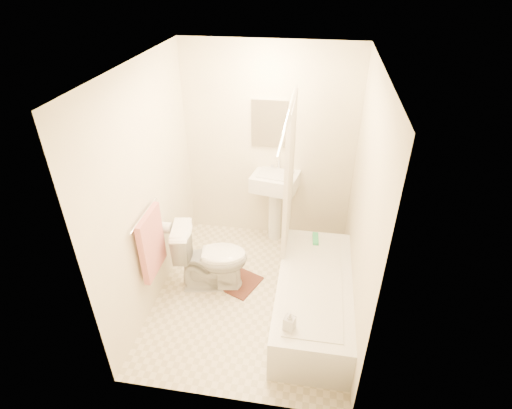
% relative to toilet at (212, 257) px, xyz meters
% --- Properties ---
extents(floor, '(2.40, 2.40, 0.00)m').
position_rel_toilet_xyz_m(floor, '(0.46, -0.10, -0.38)').
color(floor, beige).
rests_on(floor, ground).
extents(ceiling, '(2.40, 2.40, 0.00)m').
position_rel_toilet_xyz_m(ceiling, '(0.46, -0.10, 2.02)').
color(ceiling, white).
rests_on(ceiling, ground).
extents(wall_back, '(2.00, 0.02, 2.40)m').
position_rel_toilet_xyz_m(wall_back, '(0.46, 1.10, 0.82)').
color(wall_back, beige).
rests_on(wall_back, ground).
extents(wall_left, '(0.02, 2.40, 2.40)m').
position_rel_toilet_xyz_m(wall_left, '(-0.54, -0.10, 0.82)').
color(wall_left, beige).
rests_on(wall_left, ground).
extents(wall_right, '(0.02, 2.40, 2.40)m').
position_rel_toilet_xyz_m(wall_right, '(1.46, -0.10, 0.82)').
color(wall_right, beige).
rests_on(wall_right, ground).
extents(mirror, '(0.40, 0.03, 0.55)m').
position_rel_toilet_xyz_m(mirror, '(0.46, 1.08, 1.12)').
color(mirror, white).
rests_on(mirror, wall_back).
extents(curtain_rod, '(0.03, 1.70, 0.03)m').
position_rel_toilet_xyz_m(curtain_rod, '(0.76, -0.00, 1.62)').
color(curtain_rod, silver).
rests_on(curtain_rod, wall_back).
extents(shower_curtain, '(0.04, 0.80, 1.55)m').
position_rel_toilet_xyz_m(shower_curtain, '(0.76, 0.40, 0.84)').
color(shower_curtain, silver).
rests_on(shower_curtain, curtain_rod).
extents(towel_bar, '(0.02, 0.60, 0.02)m').
position_rel_toilet_xyz_m(towel_bar, '(-0.50, -0.35, 0.72)').
color(towel_bar, silver).
rests_on(towel_bar, wall_left).
extents(towel, '(0.06, 0.45, 0.66)m').
position_rel_toilet_xyz_m(towel, '(-0.47, -0.35, 0.40)').
color(towel, '#CC7266').
rests_on(towel, towel_bar).
extents(toilet_paper, '(0.11, 0.12, 0.12)m').
position_rel_toilet_xyz_m(toilet_paper, '(-0.47, 0.02, 0.32)').
color(toilet_paper, white).
rests_on(toilet_paper, wall_left).
extents(toilet, '(0.84, 0.56, 0.76)m').
position_rel_toilet_xyz_m(toilet, '(0.00, 0.00, 0.00)').
color(toilet, white).
rests_on(toilet, floor).
extents(sink, '(0.58, 0.50, 1.02)m').
position_rel_toilet_xyz_m(sink, '(0.56, 0.96, 0.13)').
color(sink, white).
rests_on(sink, floor).
extents(bathtub, '(0.71, 1.62, 0.46)m').
position_rel_toilet_xyz_m(bathtub, '(1.10, -0.27, -0.15)').
color(bathtub, silver).
rests_on(bathtub, floor).
extents(bath_mat, '(0.67, 0.60, 0.02)m').
position_rel_toilet_xyz_m(bath_mat, '(0.21, 0.09, -0.37)').
color(bath_mat, '#4B2520').
rests_on(bath_mat, floor).
extents(soap_bottle, '(0.11, 0.11, 0.19)m').
position_rel_toilet_xyz_m(soap_bottle, '(0.91, -0.89, 0.17)').
color(soap_bottle, silver).
rests_on(soap_bottle, bathtub).
extents(scrub_brush, '(0.07, 0.21, 0.04)m').
position_rel_toilet_xyz_m(scrub_brush, '(1.08, 0.37, 0.10)').
color(scrub_brush, '#35B364').
rests_on(scrub_brush, bathtub).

